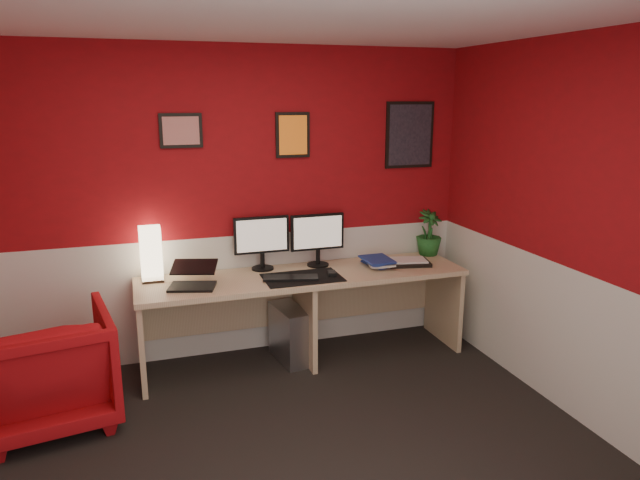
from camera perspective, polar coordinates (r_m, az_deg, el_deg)
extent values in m
cube|color=black|center=(3.63, -3.37, -21.64)|extent=(4.00, 3.50, 0.01)
cube|color=white|center=(2.98, -4.10, 21.43)|extent=(4.00, 3.50, 0.01)
cube|color=maroon|center=(4.75, -8.97, 3.31)|extent=(4.00, 0.01, 2.50)
cube|color=maroon|center=(1.58, 13.28, -19.33)|extent=(4.00, 0.01, 2.50)
cube|color=maroon|center=(4.04, 24.92, 0.33)|extent=(0.01, 3.50, 2.50)
cube|color=silver|center=(4.93, -8.63, -5.30)|extent=(4.00, 0.01, 1.00)
cube|color=silver|center=(4.26, 23.84, -9.52)|extent=(0.01, 3.50, 1.00)
cube|color=tan|center=(4.78, -1.54, -7.51)|extent=(2.60, 0.65, 0.73)
cube|color=#FFE5B2|center=(4.62, -16.12, -1.45)|extent=(0.16, 0.16, 0.40)
cube|color=black|center=(4.40, -12.40, -3.21)|extent=(0.38, 0.31, 0.22)
cube|color=black|center=(4.73, -5.68, 0.52)|extent=(0.45, 0.06, 0.58)
cube|color=black|center=(4.81, -0.20, 0.82)|extent=(0.45, 0.06, 0.58)
cube|color=black|center=(4.56, -1.72, -3.68)|extent=(0.60, 0.38, 0.01)
cube|color=black|center=(4.52, -2.88, -3.69)|extent=(0.44, 0.24, 0.02)
cube|color=black|center=(4.60, 1.15, -3.26)|extent=(0.08, 0.11, 0.03)
imported|color=navy|center=(4.86, 4.83, -2.47)|extent=(0.25, 0.30, 0.02)
imported|color=silver|center=(4.84, 4.59, -2.24)|extent=(0.26, 0.32, 0.02)
imported|color=navy|center=(4.79, 4.37, -2.08)|extent=(0.22, 0.30, 0.03)
cube|color=black|center=(4.98, 8.55, -2.17)|extent=(0.39, 0.32, 0.03)
imported|color=#19591E|center=(5.26, 10.56, 0.70)|extent=(0.27, 0.27, 0.40)
cube|color=#99999E|center=(4.82, -2.94, -9.10)|extent=(0.26, 0.47, 0.45)
imported|color=#AA0C11|center=(4.28, -25.07, -11.31)|extent=(0.94, 0.96, 0.76)
cube|color=red|center=(4.62, -13.39, 10.32)|extent=(0.32, 0.02, 0.26)
cube|color=orange|center=(4.78, -2.67, 10.18)|extent=(0.28, 0.02, 0.36)
cube|color=black|center=(5.16, 8.71, 10.08)|extent=(0.44, 0.02, 0.56)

